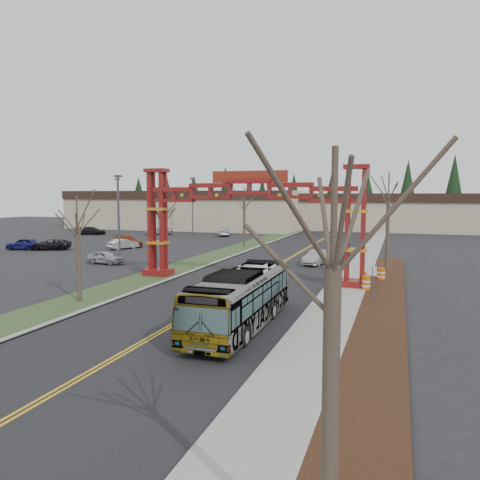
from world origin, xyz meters
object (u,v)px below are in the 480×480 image
at_px(parked_car_near_b, 123,244).
at_px(parked_car_near_c, 50,244).
at_px(bare_tree_right_near, 333,269).
at_px(light_pole_mid, 118,203).
at_px(retail_building_east, 395,211).
at_px(transit_bus, 241,299).
at_px(bare_tree_right_far, 389,197).
at_px(light_pole_far, 193,202).
at_px(barrel_south, 366,283).
at_px(parked_car_far_c, 92,231).
at_px(retail_building_west, 191,209).
at_px(gateway_arch, 249,205).
at_px(bare_tree_median_near, 77,227).
at_px(parked_car_far_b, 158,231).
at_px(parked_car_near_a, 105,257).
at_px(parked_car_far_a, 225,232).
at_px(barrel_north, 381,274).
at_px(parked_car_mid_b, 24,244).
at_px(light_pole_near, 119,210).
at_px(silver_sedan, 317,257).
at_px(bare_tree_median_far, 244,203).
at_px(street_sign, 373,276).
at_px(bare_tree_median_mid, 161,217).
at_px(parked_car_mid_a, 128,241).

bearing_deg(parked_car_near_b, parked_car_near_c, 48.58).
xyz_separation_m(bare_tree_right_near, light_pole_mid, (-41.92, 57.03, -0.16)).
height_order(retail_building_east, transit_bus, retail_building_east).
xyz_separation_m(bare_tree_right_far, light_pole_far, (-32.28, 28.86, -0.96)).
bearing_deg(barrel_south, transit_bus, -115.25).
xyz_separation_m(transit_bus, bare_tree_right_near, (6.51, -14.45, 4.08)).
bearing_deg(bare_tree_right_far, barrel_south, -96.34).
xyz_separation_m(light_pole_far, barrel_south, (31.18, -38.75, -5.03)).
bearing_deg(parked_car_far_c, retail_building_west, -35.52).
relative_size(gateway_arch, bare_tree_right_near, 2.41).
bearing_deg(bare_tree_median_near, parked_car_near_c, 134.14).
height_order(gateway_arch, retail_building_east, gateway_arch).
relative_size(parked_car_far_b, bare_tree_right_near, 0.62).
height_order(parked_car_near_a, parked_car_far_a, parked_car_far_a).
distance_m(parked_car_near_b, barrel_north, 33.73).
bearing_deg(parked_car_far_b, parked_car_far_c, -90.81).
bearing_deg(bare_tree_median_near, parked_car_far_c, 125.63).
xyz_separation_m(parked_car_mid_b, barrel_north, (42.49, -7.62, -0.21)).
bearing_deg(bare_tree_median_near, barrel_south, 29.05).
bearing_deg(parked_car_mid_b, light_pole_near, 73.08).
xyz_separation_m(silver_sedan, light_pole_near, (-21.62, -0.89, 4.44)).
xyz_separation_m(retail_building_west, light_pole_near, (11.87, -44.23, 1.38)).
bearing_deg(silver_sedan, light_pole_far, 145.42).
height_order(parked_car_near_c, light_pole_near, light_pole_near).
bearing_deg(parked_car_near_c, bare_tree_median_far, 92.50).
height_order(gateway_arch, bare_tree_right_far, gateway_arch).
distance_m(parked_car_far_a, bare_tree_median_far, 17.03).
height_order(light_pole_mid, street_sign, light_pole_mid).
relative_size(retail_building_west, parked_car_near_b, 11.80).
distance_m(parked_car_near_a, parked_car_near_c, 15.61).
relative_size(transit_bus, bare_tree_median_near, 1.59).
bearing_deg(light_pole_near, light_pole_far, 98.35).
bearing_deg(parked_car_near_b, parked_car_near_a, 139.74).
bearing_deg(gateway_arch, light_pole_near, 151.80).
distance_m(transit_bus, light_pole_far, 56.59).
bearing_deg(silver_sedan, barrel_south, -52.48).
bearing_deg(bare_tree_right_near, parked_car_near_c, 135.59).
relative_size(parked_car_far_b, bare_tree_median_mid, 0.69).
relative_size(parked_car_near_b, light_pole_mid, 0.42).
distance_m(light_pole_far, barrel_north, 47.32).
relative_size(transit_bus, bare_tree_right_near, 1.42).
bearing_deg(barrel_north, silver_sedan, 131.48).
distance_m(parked_car_near_b, parked_car_far_a, 21.82).
bearing_deg(parked_car_mid_a, barrel_south, -96.74).
relative_size(parked_car_near_c, light_pole_near, 0.54).
distance_m(retail_building_west, bare_tree_right_near, 90.04).
height_order(gateway_arch, parked_car_mid_b, gateway_arch).
distance_m(retail_building_east, parked_car_mid_a, 54.51).
relative_size(parked_car_near_a, parked_car_far_b, 0.80).
bearing_deg(parked_car_far_b, bare_tree_right_near, 10.07).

